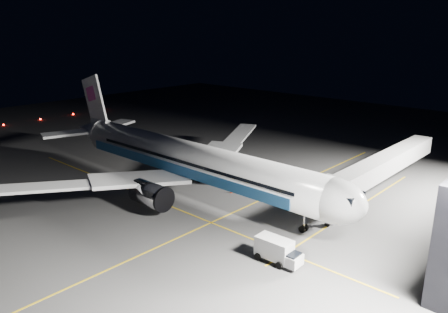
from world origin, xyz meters
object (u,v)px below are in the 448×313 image
airliner (186,159)px  safety_cone_c (197,168)px  jet_bridge (379,167)px  safety_cone_a (231,191)px  service_truck (278,250)px  baggage_tug (214,155)px  safety_cone_b (275,178)px

airliner → safety_cone_c: (-6.62, 8.73, -4.90)m
jet_bridge → safety_cone_a: 22.69m
service_truck → safety_cone_c: (-30.15, 17.09, -1.18)m
service_truck → baggage_tug: service_truck is taller
jet_bridge → safety_cone_c: size_ratio=65.65×
service_truck → baggage_tug: bearing=142.0°
airliner → baggage_tug: 18.35m
service_truck → safety_cone_b: 27.59m
airliner → safety_cone_b: bearing=62.8°
airliner → safety_cone_c: size_ratio=117.32×
airliner → service_truck: bearing=-19.5°
baggage_tug → safety_cone_b: bearing=-13.6°
airliner → service_truck: size_ratio=11.48×
safety_cone_c → baggage_tug: bearing=109.1°
jet_bridge → baggage_tug: jet_bridge is taller
airliner → safety_cone_a: (5.78, 4.00, -4.85)m
airliner → jet_bridge: (23.08, 18.06, -0.58)m
safety_cone_a → safety_cone_c: size_ratio=1.21×
service_truck → jet_bridge: bearing=89.3°
airliner → safety_cone_a: bearing=34.7°
safety_cone_a → service_truck: bearing=-34.8°
jet_bridge → service_truck: 26.60m
airliner → service_truck: airliner is taller
service_truck → safety_cone_a: (-17.75, 12.35, -1.13)m
service_truck → safety_cone_a: bearing=143.4°
baggage_tug → safety_cone_c: baggage_tug is taller
safety_cone_a → safety_cone_c: (-12.40, 4.73, -0.05)m
jet_bridge → safety_cone_b: (-16.00, -4.30, -4.29)m
service_truck → safety_cone_c: 34.68m
safety_cone_b → safety_cone_c: bearing=-159.9°
service_truck → safety_cone_a: 21.66m
jet_bridge → airliner: bearing=-142.0°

